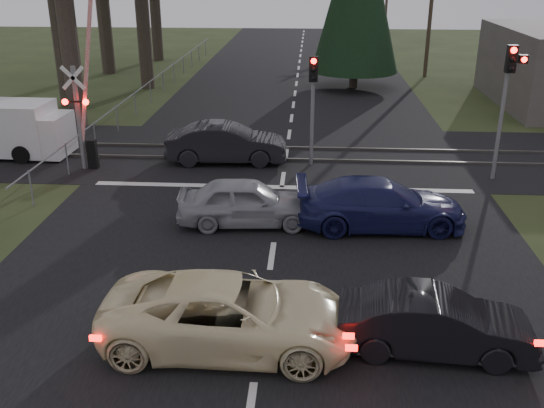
# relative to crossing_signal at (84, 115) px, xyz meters

# --- Properties ---
(ground) EXTENTS (120.00, 120.00, 0.00)m
(ground) POSITION_rel_crossing_signal_xyz_m (7.27, -9.79, -2.06)
(ground) COLOR #273217
(ground) RESTS_ON ground
(road) EXTENTS (14.00, 100.00, 0.01)m
(road) POSITION_rel_crossing_signal_xyz_m (7.27, 0.21, -2.05)
(road) COLOR black
(road) RESTS_ON ground
(rail_corridor) EXTENTS (120.00, 8.00, 0.01)m
(rail_corridor) POSITION_rel_crossing_signal_xyz_m (7.27, 2.21, -2.05)
(rail_corridor) COLOR black
(rail_corridor) RESTS_ON ground
(stop_line) EXTENTS (13.00, 0.35, 0.00)m
(stop_line) POSITION_rel_crossing_signal_xyz_m (7.27, -1.59, -2.05)
(stop_line) COLOR silver
(stop_line) RESTS_ON ground
(rail_near) EXTENTS (120.00, 0.12, 0.10)m
(rail_near) POSITION_rel_crossing_signal_xyz_m (7.27, 1.41, -2.01)
(rail_near) COLOR #59544C
(rail_near) RESTS_ON ground
(rail_far) EXTENTS (120.00, 0.12, 0.10)m
(rail_far) POSITION_rel_crossing_signal_xyz_m (7.27, 3.01, -2.01)
(rail_far) COLOR #59544C
(rail_far) RESTS_ON ground
(crossing_signal) EXTENTS (1.62, 0.38, 6.96)m
(crossing_signal) POSITION_rel_crossing_signal_xyz_m (0.00, 0.00, 0.00)
(crossing_signal) COLOR slate
(crossing_signal) RESTS_ON ground
(traffic_signal_right) EXTENTS (0.68, 0.48, 4.70)m
(traffic_signal_right) POSITION_rel_crossing_signal_xyz_m (14.82, -0.31, 1.26)
(traffic_signal_right) COLOR slate
(traffic_signal_right) RESTS_ON ground
(traffic_signal_center) EXTENTS (0.32, 0.48, 4.10)m
(traffic_signal_center) POSITION_rel_crossing_signal_xyz_m (8.27, 0.89, 0.75)
(traffic_signal_center) COLOR slate
(traffic_signal_center) RESTS_ON ground
(utility_pole_mid) EXTENTS (1.80, 0.26, 9.00)m
(utility_pole_mid) POSITION_rel_crossing_signal_xyz_m (15.77, 20.21, 2.67)
(utility_pole_mid) COLOR #4C3D2D
(utility_pole_mid) RESTS_ON ground
(fence_left) EXTENTS (0.10, 36.00, 1.20)m
(fence_left) POSITION_rel_crossing_signal_xyz_m (-0.53, 12.71, -2.06)
(fence_left) COLOR slate
(fence_left) RESTS_ON ground
(cream_coupe) EXTENTS (5.15, 2.41, 1.42)m
(cream_coupe) POSITION_rel_crossing_signal_xyz_m (6.70, -10.79, -1.34)
(cream_coupe) COLOR beige
(cream_coupe) RESTS_ON ground
(dark_hatchback) EXTENTS (3.93, 1.60, 1.27)m
(dark_hatchback) POSITION_rel_crossing_signal_xyz_m (10.76, -10.76, -1.42)
(dark_hatchback) COLOR black
(dark_hatchback) RESTS_ON ground
(silver_car) EXTENTS (4.17, 1.94, 1.38)m
(silver_car) POSITION_rel_crossing_signal_xyz_m (6.41, -4.73, -1.37)
(silver_car) COLOR gray
(silver_car) RESTS_ON ground
(blue_sedan) EXTENTS (5.03, 2.29, 1.43)m
(blue_sedan) POSITION_rel_crossing_signal_xyz_m (10.29, -4.69, -1.34)
(blue_sedan) COLOR #191B4C
(blue_sedan) RESTS_ON ground
(dark_car_far) EXTENTS (4.63, 1.80, 1.50)m
(dark_car_far) POSITION_rel_crossing_signal_xyz_m (5.02, 1.08, -1.31)
(dark_car_far) COLOR black
(dark_car_far) RESTS_ON ground
(white_van) EXTENTS (5.51, 2.22, 2.14)m
(white_van) POSITION_rel_crossing_signal_xyz_m (-3.97, 1.43, -0.97)
(white_van) COLOR silver
(white_van) RESTS_ON ground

